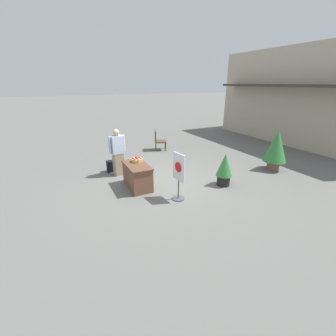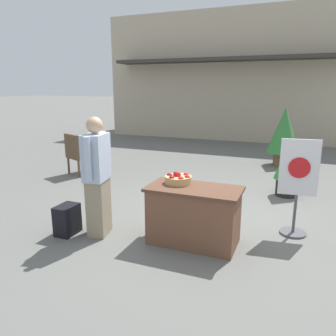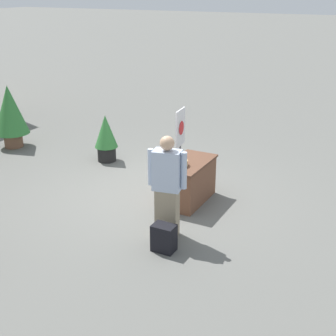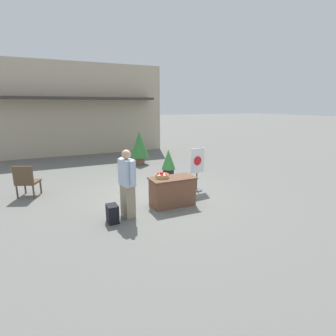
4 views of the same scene
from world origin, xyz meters
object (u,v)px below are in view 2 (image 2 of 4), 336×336
Objects in this scene: backpack at (67,220)px; potted_plant_far_left at (284,133)px; person_visitor at (97,177)px; potted_plant_near_right at (289,166)px; patio_chair at (78,153)px; poster_board at (297,186)px; apple_basket at (178,179)px; display_table at (194,215)px.

backpack is 6.10m from potted_plant_far_left.
potted_plant_near_right is at bearing 38.90° from person_visitor.
patio_chair is at bearing -147.82° from potted_plant_far_left.
person_visitor is 3.65m from potted_plant_near_right.
backpack is 0.43× the size of patio_chair.
potted_plant_near_right is (-0.17, 1.75, -0.14)m from poster_board.
person_visitor reaches higher than backpack.
potted_plant_far_left is (1.06, 5.00, 0.05)m from apple_basket.
poster_board is at bearing -84.48° from potted_plant_far_left.
person_visitor is at bearing -74.84° from poster_board.
potted_plant_far_left reaches higher than apple_basket.
person_visitor reaches higher than potted_plant_far_left.
person_visitor reaches higher than display_table.
apple_basket is 1.67m from backpack.
potted_plant_near_right reaches higher than backpack.
potted_plant_near_right is 2.60m from potted_plant_far_left.
apple_basket is 0.37× the size of patio_chair.
potted_plant_far_left is (2.53, 5.51, 0.66)m from backpack.
backpack is (-1.47, -0.51, -0.62)m from apple_basket.
poster_board reaches higher than potted_plant_near_right.
display_table reaches higher than backpack.
person_visitor is 3.46m from patio_chair.
poster_board is (2.53, 1.02, -0.12)m from person_visitor.
poster_board is at bearing 24.41° from apple_basket.
person_visitor is at bearing -130.41° from potted_plant_near_right.
patio_chair is (-3.34, 2.23, -0.30)m from apple_basket.
backpack is (-1.73, -0.41, -0.18)m from display_table.
display_table is 0.73× the size of person_visitor.
backpack is 0.40× the size of potted_plant_near_right.
potted_plant_near_right is at bearing 46.56° from backpack.
patio_chair is 0.92× the size of potted_plant_near_right.
potted_plant_far_left reaches higher than backpack.
potted_plant_near_right is 0.70× the size of potted_plant_far_left.
patio_chair is at bearing -114.64° from poster_board.
person_visitor is (-1.30, -0.25, 0.45)m from display_table.
display_table is at bearing -64.60° from poster_board.
potted_plant_far_left is at bearing 80.99° from display_table.
patio_chair reaches higher than apple_basket.
backpack is at bearing -169.20° from person_visitor.
potted_plant_near_right is (4.65, 0.20, 0.05)m from patio_chair.
person_visitor reaches higher than apple_basket.
patio_chair is (-1.87, 2.74, 0.32)m from backpack.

